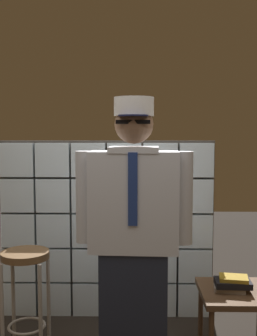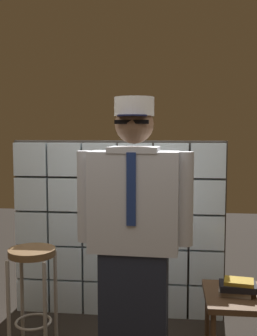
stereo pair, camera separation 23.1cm
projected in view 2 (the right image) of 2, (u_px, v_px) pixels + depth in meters
The scene contains 6 objects.
glass_block_wall at pixel (118, 230), 3.67m from camera, with size 1.88×0.10×1.57m.
standing_person at pixel (134, 239), 2.61m from camera, with size 0.73×0.32×1.84m.
bar_stool at pixel (32, 276), 3.03m from camera, with size 0.34×0.34×0.78m.
side_table at pixel (243, 304), 2.82m from camera, with size 0.52×0.52×0.53m.
book_stack at pixel (237, 287), 2.81m from camera, with size 0.26×0.21×0.10m.
coffee_mug at pixel (232, 284), 2.87m from camera, with size 0.13×0.08×0.09m.
Camera 2 is at (0.48, -2.27, 1.64)m, focal length 44.47 mm.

